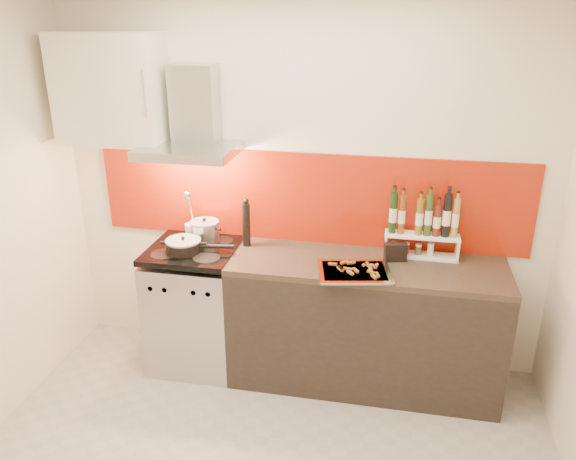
% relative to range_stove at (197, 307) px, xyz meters
% --- Properties ---
extents(back_wall, '(3.40, 0.02, 2.60)m').
position_rel_range_stove_xyz_m(back_wall, '(0.70, 0.30, 0.86)').
color(back_wall, silver).
rests_on(back_wall, ground).
extents(backsplash, '(3.00, 0.02, 0.64)m').
position_rel_range_stove_xyz_m(backsplash, '(0.75, 0.29, 0.78)').
color(backsplash, maroon).
rests_on(backsplash, back_wall).
extents(range_stove, '(0.60, 0.60, 0.91)m').
position_rel_range_stove_xyz_m(range_stove, '(0.00, 0.00, 0.00)').
color(range_stove, '#B7B7BA').
rests_on(range_stove, ground).
extents(counter, '(1.80, 0.60, 0.90)m').
position_rel_range_stove_xyz_m(counter, '(1.20, 0.00, 0.01)').
color(counter, black).
rests_on(counter, ground).
extents(range_hood, '(0.62, 0.50, 0.61)m').
position_rel_range_stove_xyz_m(range_hood, '(0.00, 0.14, 1.30)').
color(range_hood, '#B7B7BA').
rests_on(range_hood, back_wall).
extents(upper_cabinet, '(0.70, 0.35, 0.72)m').
position_rel_range_stove_xyz_m(upper_cabinet, '(-0.55, 0.13, 1.51)').
color(upper_cabinet, silver).
rests_on(upper_cabinet, back_wall).
extents(stock_pot, '(0.20, 0.20, 0.17)m').
position_rel_range_stove_xyz_m(stock_pot, '(0.05, 0.13, 0.54)').
color(stock_pot, '#B7B7BA').
rests_on(stock_pot, range_stove).
extents(saute_pan, '(0.46, 0.24, 0.11)m').
position_rel_range_stove_xyz_m(saute_pan, '(-0.03, -0.08, 0.51)').
color(saute_pan, black).
rests_on(saute_pan, range_stove).
extents(utensil_jar, '(0.08, 0.13, 0.40)m').
position_rel_range_stove_xyz_m(utensil_jar, '(-0.05, 0.10, 0.58)').
color(utensil_jar, silver).
rests_on(utensil_jar, range_stove).
extents(pepper_mill, '(0.05, 0.05, 0.35)m').
position_rel_range_stove_xyz_m(pepper_mill, '(0.35, 0.13, 0.63)').
color(pepper_mill, black).
rests_on(pepper_mill, counter).
extents(step_shelf, '(0.48, 0.13, 0.45)m').
position_rel_range_stove_xyz_m(step_shelf, '(1.54, 0.18, 0.66)').
color(step_shelf, white).
rests_on(step_shelf, counter).
extents(caddy_box, '(0.15, 0.09, 0.12)m').
position_rel_range_stove_xyz_m(caddy_box, '(1.37, 0.08, 0.52)').
color(caddy_box, black).
rests_on(caddy_box, counter).
extents(baking_tray, '(0.51, 0.43, 0.03)m').
position_rel_range_stove_xyz_m(baking_tray, '(1.13, -0.17, 0.47)').
color(baking_tray, silver).
rests_on(baking_tray, counter).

